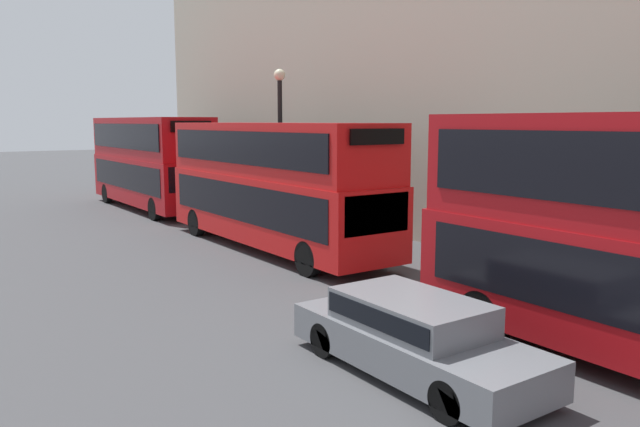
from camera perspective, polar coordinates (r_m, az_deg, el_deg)
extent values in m
cylinder|color=black|center=(12.78, 14.63, -8.96)|extent=(0.30, 1.00, 1.00)
cylinder|color=black|center=(14.50, 20.49, -7.14)|extent=(0.30, 1.00, 1.00)
cube|color=red|center=(20.88, -4.28, 0.58)|extent=(2.55, 10.80, 2.13)
cube|color=red|center=(20.71, -4.34, 5.88)|extent=(2.50, 10.58, 1.73)
cube|color=black|center=(20.85, -4.29, 1.27)|extent=(2.59, 9.93, 1.20)
cube|color=black|center=(20.70, -4.35, 6.12)|extent=(2.59, 9.93, 1.04)
cube|color=black|center=(16.46, 5.21, -0.05)|extent=(2.17, 0.06, 1.07)
cube|color=black|center=(16.29, 5.31, 7.01)|extent=(1.78, 0.06, 0.41)
cylinder|color=black|center=(17.28, -1.08, -4.14)|extent=(0.30, 1.00, 1.00)
cylinder|color=black|center=(18.59, 4.72, -3.27)|extent=(0.30, 1.00, 1.00)
cylinder|color=black|center=(23.87, -11.22, -0.80)|extent=(0.30, 1.00, 1.00)
cylinder|color=black|center=(24.84, -6.46, -0.34)|extent=(0.30, 1.00, 1.00)
cube|color=#A80F14|center=(31.56, -15.21, 2.99)|extent=(2.55, 10.33, 2.17)
cube|color=#A80F14|center=(31.44, -15.35, 6.70)|extent=(2.50, 10.13, 1.92)
cube|color=black|center=(31.54, -15.23, 3.46)|extent=(2.59, 9.51, 1.21)
cube|color=black|center=(31.44, -15.36, 6.87)|extent=(2.59, 9.51, 1.15)
cube|color=black|center=(26.75, -11.55, 3.12)|extent=(2.17, 0.06, 1.08)
cube|color=black|center=(26.64, -11.69, 7.81)|extent=(1.78, 0.06, 0.46)
cylinder|color=black|center=(27.95, -14.85, 0.41)|extent=(0.30, 1.00, 1.00)
cylinder|color=black|center=(28.78, -10.64, 0.77)|extent=(0.30, 1.00, 1.00)
cylinder|color=black|center=(34.70, -18.88, 1.75)|extent=(0.30, 1.00, 1.00)
cylinder|color=black|center=(35.37, -15.38, 2.02)|extent=(0.30, 1.00, 1.00)
cube|color=slate|center=(10.87, 8.70, -11.93)|extent=(1.80, 4.79, 0.63)
cube|color=slate|center=(10.77, 8.33, -8.88)|extent=(1.59, 2.64, 0.52)
cube|color=black|center=(10.76, 8.33, -8.75)|extent=(1.62, 2.50, 0.34)
cylinder|color=black|center=(9.42, 11.69, -16.47)|extent=(0.22, 0.64, 0.64)
cylinder|color=black|center=(10.54, 17.83, -13.94)|extent=(0.22, 0.64, 0.64)
cylinder|color=black|center=(11.57, 0.44, -11.47)|extent=(0.22, 0.64, 0.64)
cylinder|color=black|center=(12.50, 6.47, -10.00)|extent=(0.22, 0.64, 0.64)
cylinder|color=black|center=(24.36, -3.65, 5.20)|extent=(0.18, 0.18, 5.80)
sphere|color=beige|center=(24.38, -3.71, 12.54)|extent=(0.44, 0.44, 0.44)
cylinder|color=maroon|center=(35.48, -12.46, 2.51)|extent=(0.36, 0.36, 1.45)
sphere|color=tan|center=(35.40, -12.50, 3.85)|extent=(0.22, 0.22, 0.22)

